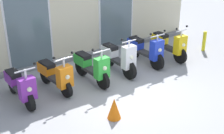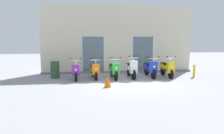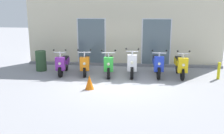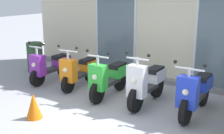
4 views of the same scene
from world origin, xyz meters
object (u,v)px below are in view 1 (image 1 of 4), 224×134
scooter_green (92,67)px  scooter_yellow (169,44)px  scooter_purple (20,86)px  scooter_orange (55,75)px  scooter_white (119,58)px  traffic_cone (114,108)px  scooter_blue (145,50)px  curb_bollard (204,41)px

scooter_green → scooter_yellow: bearing=1.0°
scooter_purple → scooter_orange: size_ratio=1.02×
scooter_green → scooter_white: size_ratio=0.98×
scooter_green → traffic_cone: 1.94m
scooter_orange → scooter_green: size_ratio=0.95×
scooter_purple → scooter_green: 2.02m
scooter_blue → scooter_orange: bearing=-179.7°
scooter_white → scooter_yellow: bearing=-0.3°
scooter_green → curb_bollard: bearing=-1.4°
curb_bollard → traffic_cone: bearing=-160.7°
scooter_white → curb_bollard: scooter_white is taller
scooter_blue → traffic_cone: (-2.56, -2.01, -0.22)m
scooter_purple → traffic_cone: size_ratio=2.95×
curb_bollard → traffic_cone: (-5.02, -1.75, -0.09)m
scooter_purple → scooter_white: bearing=0.1°
scooter_orange → scooter_white: 2.01m
scooter_orange → curb_bollard: bearing=-2.5°
traffic_cone → scooter_purple: bearing=128.1°
scooter_yellow → curb_bollard: size_ratio=2.24×
scooter_blue → scooter_yellow: size_ratio=1.07×
scooter_purple → traffic_cone: (1.51, -1.92, -0.18)m
scooter_yellow → scooter_orange: bearing=178.9°
scooter_blue → traffic_cone: bearing=-141.9°
scooter_blue → traffic_cone: size_ratio=3.23×
scooter_orange → scooter_yellow: scooter_yellow is taller
scooter_orange → curb_bollard: size_ratio=2.15×
scooter_orange → traffic_cone: 2.07m
scooter_blue → scooter_yellow: bearing=-5.5°
scooter_purple → curb_bollard: bearing=-1.4°
scooter_orange → traffic_cone: bearing=-75.0°
scooter_orange → traffic_cone: scooter_orange is taller
scooter_orange → scooter_green: (1.04, -0.13, 0.02)m
scooter_white → traffic_cone: bearing=-127.5°
scooter_green → curb_bollard: size_ratio=2.26×
scooter_yellow → scooter_purple: bearing=180.0°
scooter_orange → scooter_yellow: size_ratio=0.96×
scooter_yellow → curb_bollard: 1.54m
scooter_green → scooter_blue: scooter_blue is taller
scooter_blue → curb_bollard: 2.47m
curb_bollard → scooter_green: bearing=178.6°
scooter_orange → scooter_green: 1.05m
scooter_white → scooter_yellow: scooter_white is taller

